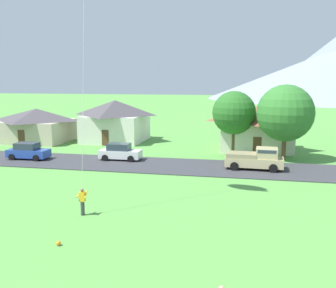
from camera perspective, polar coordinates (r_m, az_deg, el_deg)
The scene contains 10 objects.
road_strip at distance 37.22m, azimuth 1.00°, elevation -3.24°, with size 160.00×6.99×0.08m, color #38383D.
house_leftmost at distance 52.62m, azimuth -7.69°, elevation 3.50°, with size 8.12×8.45×5.47m.
house_left_center at distance 46.62m, azimuth 12.93°, elevation 2.39°, with size 8.67×6.82×5.16m.
house_right_center at distance 54.77m, azimuth -18.61°, elevation 2.73°, with size 8.92×8.20×4.38m.
tree_near_left at distance 43.46m, azimuth 9.63°, elevation 4.51°, with size 4.77×4.77×6.97m.
tree_left_of_center at distance 41.32m, azimuth 16.81°, elevation 4.35°, with size 5.78×5.78×7.73m.
parked_car_white_west_end at distance 40.10m, azimuth -7.02°, elevation -1.18°, with size 4.22×2.12×1.68m.
parked_car_blue_mid_west at distance 42.71m, azimuth -19.80°, elevation -1.02°, with size 4.22×2.11×1.68m.
pickup_truck_sand_west_side at distance 36.49m, azimuth 12.73°, elevation -2.09°, with size 5.28×2.49×1.99m.
soccer_ball at distance 20.81m, azimuth -15.73°, elevation -13.81°, with size 0.24×0.24×0.24m, color orange.
Camera 1 is at (6.85, -7.58, 8.21)m, focal length 41.64 mm.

